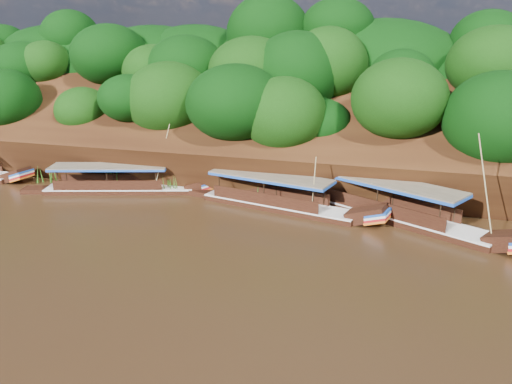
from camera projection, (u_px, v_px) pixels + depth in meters
The scene contains 6 objects.
ground at pixel (212, 243), 31.87m from camera, with size 160.00×160.00×0.00m, color black.
riverbank at pixel (291, 144), 52.10m from camera, with size 120.00×30.06×19.40m.
boat_0 at pixel (406, 215), 35.17m from camera, with size 15.95×10.09×7.73m.
boat_1 at pixel (288, 203), 37.83m from camera, with size 14.70×5.26×5.11m.
boat_2 at pixel (129, 186), 42.29m from camera, with size 14.60×6.09×6.14m.
reeds at pixel (218, 185), 41.17m from camera, with size 49.80×2.51×2.04m.
Camera 1 is at (11.15, -27.41, 12.62)m, focal length 35.00 mm.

